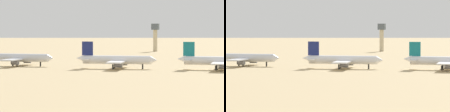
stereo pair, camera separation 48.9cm
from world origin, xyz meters
The scene contains 7 objects.
ground centered at (0.00, 0.00, 0.00)m, with size 4000.00×4000.00×0.00m, color tan.
ridge_far_west centered at (-568.82, 1063.47, 53.03)m, with size 271.88×261.79×106.06m, color gray.
ridge_west centered at (-255.59, 994.69, 32.12)m, with size 265.19×168.21×64.24m, color slate.
parked_jet_white_3 centered at (-52.24, 22.90, 4.21)m, with size 38.80×32.52×12.84m.
parked_jet_navy_4 centered at (1.04, 18.66, 4.19)m, with size 38.66×32.81×12.77m.
parked_jet_teal_5 centered at (48.49, 24.14, 4.20)m, with size 38.80×32.61×12.82m.
control_tower centered at (-28.19, 215.30, 12.85)m, with size 5.20×5.20×21.30m.
Camera 2 is at (93.13, -278.32, 21.11)m, focal length 106.38 mm.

